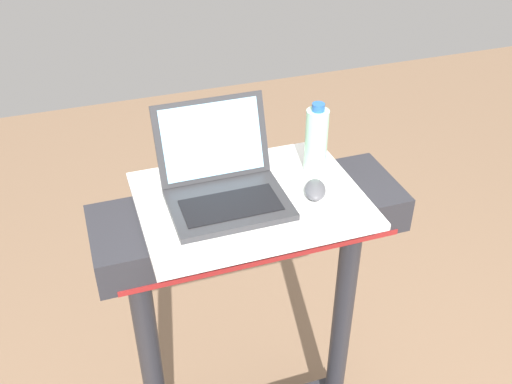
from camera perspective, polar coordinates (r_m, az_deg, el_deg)
desk_board at (r=1.66m, az=-0.55°, el=-0.78°), size 0.62×0.48×0.02m
laptop at (r=1.63m, az=-3.17°, el=0.91°), size 0.32×0.32×0.24m
computer_mouse at (r=1.67m, az=5.74°, el=0.23°), size 0.09×0.12×0.03m
water_bottle at (r=1.74m, az=5.84°, el=5.05°), size 0.07×0.07×0.22m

